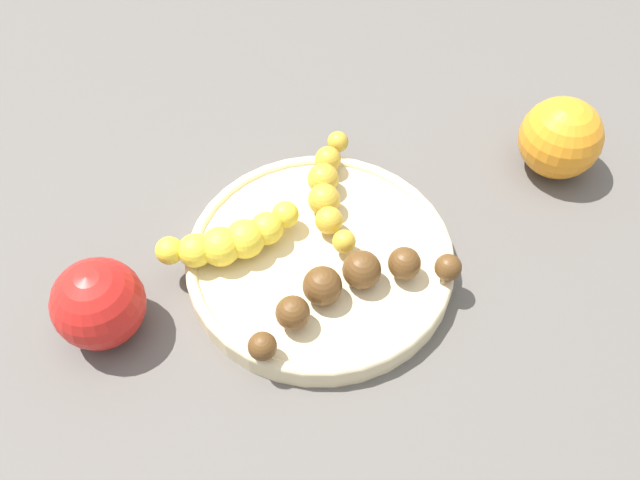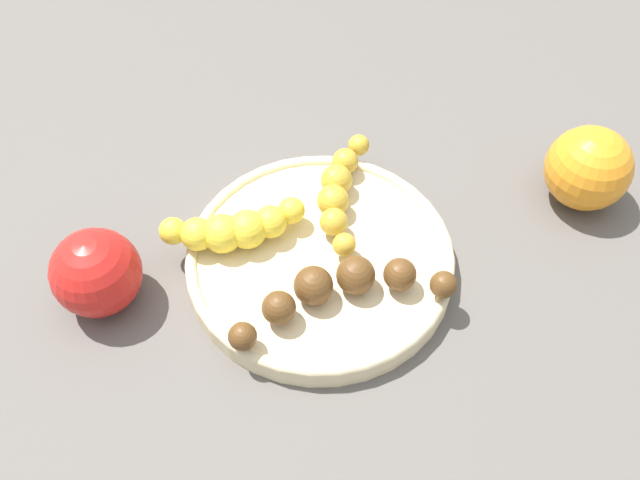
% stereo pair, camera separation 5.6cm
% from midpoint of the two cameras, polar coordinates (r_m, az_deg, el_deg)
% --- Properties ---
extents(ground_plane, '(2.40, 2.40, 0.00)m').
position_cam_midpoint_polar(ground_plane, '(0.59, 2.70, -2.41)').
color(ground_plane, '#56514C').
extents(fruit_bowl, '(0.23, 0.23, 0.02)m').
position_cam_midpoint_polar(fruit_bowl, '(0.58, 2.75, -1.72)').
color(fruit_bowl, beige).
rests_on(fruit_bowl, ground_plane).
extents(banana_overripe, '(0.14, 0.13, 0.03)m').
position_cam_midpoint_polar(banana_overripe, '(0.54, 4.46, -4.23)').
color(banana_overripe, '#593819').
rests_on(banana_overripe, fruit_bowl).
extents(banana_spotted, '(0.06, 0.13, 0.03)m').
position_cam_midpoint_polar(banana_spotted, '(0.60, 4.30, 3.94)').
color(banana_spotted, gold).
rests_on(banana_spotted, fruit_bowl).
extents(banana_yellow, '(0.10, 0.09, 0.03)m').
position_cam_midpoint_polar(banana_yellow, '(0.57, -4.37, 0.79)').
color(banana_yellow, yellow).
rests_on(banana_yellow, fruit_bowl).
extents(apple_red, '(0.07, 0.07, 0.07)m').
position_cam_midpoint_polar(apple_red, '(0.56, -15.43, -2.82)').
color(apple_red, red).
rests_on(apple_red, ground_plane).
extents(orange_fruit, '(0.08, 0.08, 0.08)m').
position_cam_midpoint_polar(orange_fruit, '(0.66, 23.64, 5.33)').
color(orange_fruit, orange).
rests_on(orange_fruit, ground_plane).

